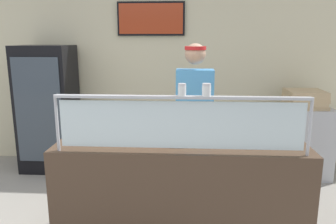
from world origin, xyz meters
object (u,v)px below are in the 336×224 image
object	(u,v)px
pizza_tray	(178,137)
drink_fridge	(48,109)
pizza_box_stack	(305,99)
worker_figure	(195,117)
pepper_flake_shaker	(206,91)
pizza_server	(181,135)
parmesan_shaker	(182,91)

from	to	relation	value
pizza_tray	drink_fridge	size ratio (longest dim) A/B	0.30
pizza_tray	pizza_box_stack	xyz separation A→B (m)	(1.59, 1.56, 0.07)
drink_fridge	pizza_box_stack	size ratio (longest dim) A/B	3.55
worker_figure	drink_fridge	size ratio (longest dim) A/B	1.02
pepper_flake_shaker	drink_fridge	bearing A→B (deg)	136.34
pizza_server	worker_figure	bearing A→B (deg)	79.64
pizza_tray	worker_figure	bearing A→B (deg)	75.53
parmesan_shaker	pepper_flake_shaker	world-z (taller)	pepper_flake_shaker
parmesan_shaker	pizza_box_stack	xyz separation A→B (m)	(1.56, 1.92, -0.39)
pepper_flake_shaker	worker_figure	size ratio (longest dim) A/B	0.05
pepper_flake_shaker	parmesan_shaker	bearing A→B (deg)	180.00
pizza_server	parmesan_shaker	bearing A→B (deg)	-86.84
pepper_flake_shaker	drink_fridge	size ratio (longest dim) A/B	0.05
pepper_flake_shaker	pizza_box_stack	size ratio (longest dim) A/B	0.19
drink_fridge	parmesan_shaker	bearing A→B (deg)	-46.25
drink_fridge	pepper_flake_shaker	bearing A→B (deg)	-43.66
pizza_tray	worker_figure	world-z (taller)	worker_figure
pepper_flake_shaker	drink_fridge	world-z (taller)	drink_fridge
pizza_box_stack	pizza_server	bearing A→B (deg)	-134.77
worker_figure	pizza_tray	bearing A→B (deg)	-104.47
worker_figure	pepper_flake_shaker	bearing A→B (deg)	-86.31
drink_fridge	pizza_server	bearing A→B (deg)	-40.96
pizza_tray	pizza_server	size ratio (longest dim) A/B	1.82
parmesan_shaker	worker_figure	world-z (taller)	worker_figure
drink_fridge	pizza_box_stack	xyz separation A→B (m)	(3.44, -0.04, 0.18)
parmesan_shaker	pepper_flake_shaker	size ratio (longest dim) A/B	0.98
pizza_tray	pizza_box_stack	distance (m)	2.23
parmesan_shaker	drink_fridge	bearing A→B (deg)	133.75
pizza_tray	drink_fridge	xyz separation A→B (m)	(-1.85, 1.60, -0.11)
pizza_tray	drink_fridge	bearing A→B (deg)	139.00
pizza_server	pizza_box_stack	distance (m)	2.23
pizza_server	pizza_box_stack	xyz separation A→B (m)	(1.57, 1.58, 0.05)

